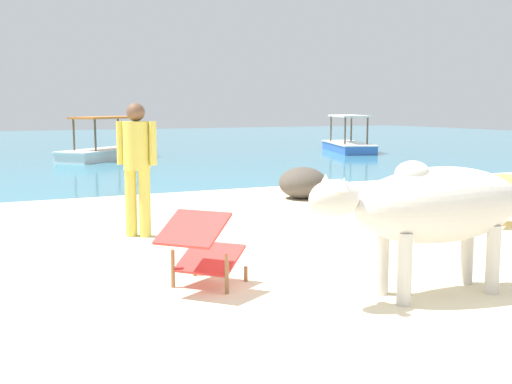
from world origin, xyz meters
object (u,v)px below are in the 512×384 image
(person_standing, at_px, (137,159))
(boat_blue, at_px, (348,144))
(cow, at_px, (434,206))
(deck_chair_far, at_px, (505,197))
(boat_white, at_px, (108,150))
(deck_chair_near, at_px, (202,246))

(person_standing, distance_m, boat_blue, 15.70)
(cow, bearing_deg, deck_chair_far, -141.54)
(person_standing, bearing_deg, boat_white, 27.76)
(cow, bearing_deg, deck_chair_near, -25.96)
(deck_chair_far, bearing_deg, deck_chair_near, 147.28)
(cow, bearing_deg, boat_blue, -117.14)
(person_standing, bearing_deg, deck_chair_far, -68.59)
(person_standing, bearing_deg, boat_blue, -4.39)
(deck_chair_near, xyz_separation_m, boat_blue, (10.73, 13.99, -0.13))
(person_standing, bearing_deg, cow, -116.72)
(deck_chair_far, xyz_separation_m, person_standing, (-4.59, 1.40, 0.56))
(boat_white, bearing_deg, deck_chair_near, 39.92)
(person_standing, bearing_deg, deck_chair_near, -143.82)
(deck_chair_far, bearing_deg, boat_blue, 19.26)
(deck_chair_near, distance_m, boat_blue, 17.63)
(cow, bearing_deg, person_standing, -61.07)
(person_standing, xyz_separation_m, boat_white, (2.24, 11.98, -0.70))
(person_standing, height_order, boat_blue, person_standing)
(deck_chair_near, relative_size, boat_white, 0.26)
(deck_chair_near, height_order, boat_blue, boat_blue)
(boat_blue, distance_m, boat_white, 8.42)
(deck_chair_far, distance_m, boat_blue, 14.26)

